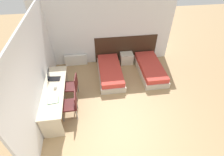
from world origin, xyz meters
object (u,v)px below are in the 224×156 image
(bed_near_window, at_px, (110,72))
(nightstand, at_px, (126,58))
(chair_near_laptop, at_px, (72,85))
(bed_near_door, at_px, (150,69))
(laptop, at_px, (52,77))
(chair_near_notebook, at_px, (71,104))

(bed_near_window, xyz_separation_m, nightstand, (0.78, 0.76, 0.03))
(nightstand, height_order, chair_near_laptop, chair_near_laptop)
(bed_near_door, bearing_deg, bed_near_window, 180.00)
(nightstand, height_order, laptop, laptop)
(chair_near_notebook, bearing_deg, bed_near_window, 50.65)
(bed_near_door, height_order, chair_near_notebook, chair_near_notebook)
(chair_near_notebook, bearing_deg, nightstand, 48.44)
(bed_near_window, bearing_deg, nightstand, 44.48)
(chair_near_laptop, distance_m, laptop, 0.65)
(laptop, bearing_deg, chair_near_notebook, -52.00)
(bed_near_window, height_order, chair_near_laptop, chair_near_laptop)
(chair_near_laptop, xyz_separation_m, chair_near_notebook, (0.00, -0.77, 0.00))
(bed_near_window, xyz_separation_m, bed_near_door, (1.56, 0.00, 0.00))
(chair_near_notebook, distance_m, laptop, 1.06)
(bed_near_door, height_order, nightstand, nightstand)
(bed_near_window, relative_size, bed_near_door, 1.00)
(chair_near_notebook, relative_size, laptop, 2.34)
(bed_near_window, height_order, nightstand, nightstand)
(nightstand, bearing_deg, chair_near_notebook, -131.20)
(nightstand, xyz_separation_m, chair_near_laptop, (-2.12, -1.66, 0.28))
(laptop, bearing_deg, nightstand, 35.98)
(nightstand, distance_m, chair_near_laptop, 2.71)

